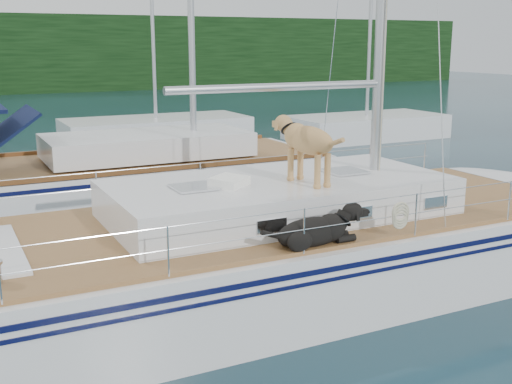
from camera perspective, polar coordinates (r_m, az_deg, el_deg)
ground at (r=10.01m, az=-2.07°, el=-9.49°), size 120.00×120.00×0.00m
main_sailboat at (r=9.80m, az=-1.55°, el=-5.73°), size 12.00×3.80×14.01m
neighbor_sailboat at (r=15.60m, az=-13.34°, el=0.86°), size 11.00×3.50×13.30m
bg_boat_center at (r=25.86m, az=-8.86°, el=5.44°), size 7.20×3.00×11.65m
bg_boat_east at (r=26.84m, az=9.77°, el=5.70°), size 6.40×3.00×11.65m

